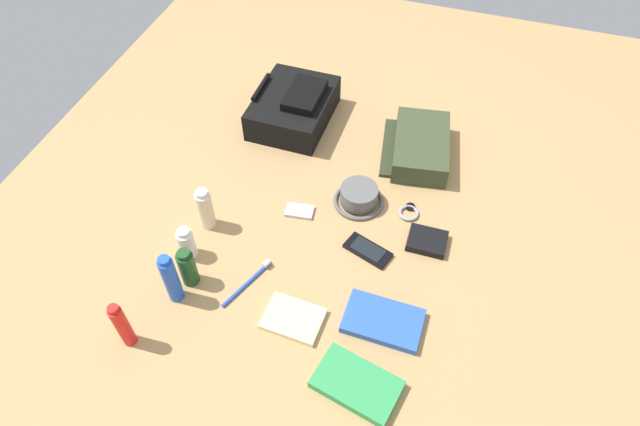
{
  "coord_description": "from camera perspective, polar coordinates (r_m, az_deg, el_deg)",
  "views": [
    {
      "loc": [
        -0.98,
        -0.32,
        1.27
      ],
      "look_at": [
        0.0,
        0.0,
        0.04
      ],
      "focal_mm": 30.82,
      "sensor_mm": 36.0,
      "label": 1
    }
  ],
  "objects": [
    {
      "name": "toothpaste_tube",
      "position": [
        1.57,
        -13.69,
        -3.07
      ],
      "size": [
        0.05,
        0.05,
        0.11
      ],
      "color": "white",
      "rests_on": "ground_plane"
    },
    {
      "name": "backpack",
      "position": [
        1.92,
        -2.72,
        10.94
      ],
      "size": [
        0.32,
        0.25,
        0.13
      ],
      "color": "black",
      "rests_on": "ground_plane"
    },
    {
      "name": "paperback_novel",
      "position": [
        1.37,
        3.83,
        -17.32
      ],
      "size": [
        0.16,
        0.22,
        0.03
      ],
      "color": "#2D934C",
      "rests_on": "ground_plane"
    },
    {
      "name": "shampoo_bottle",
      "position": [
        1.5,
        -13.58,
        -5.52
      ],
      "size": [
        0.05,
        0.05,
        0.13
      ],
      "color": "#19471E",
      "rests_on": "ground_plane"
    },
    {
      "name": "ground_plane",
      "position": [
        1.64,
        0.0,
        -1.16
      ],
      "size": [
        2.64,
        2.02,
        0.02
      ],
      "primitive_type": "cube",
      "color": "tan",
      "rests_on": "ground"
    },
    {
      "name": "wristwatch",
      "position": [
        1.67,
        9.21,
        0.09
      ],
      "size": [
        0.07,
        0.06,
        0.01
      ],
      "color": "#99999E",
      "rests_on": "ground_plane"
    },
    {
      "name": "toothbrush",
      "position": [
        1.52,
        -7.29,
        -6.98
      ],
      "size": [
        0.18,
        0.08,
        0.02
      ],
      "color": "blue",
      "rests_on": "ground_plane"
    },
    {
      "name": "sunscreen_spray",
      "position": [
        1.44,
        -19.84,
        -10.92
      ],
      "size": [
        0.03,
        0.03,
        0.16
      ],
      "color": "red",
      "rests_on": "ground_plane"
    },
    {
      "name": "wallet",
      "position": [
        1.6,
        11.05,
        -2.88
      ],
      "size": [
        0.09,
        0.11,
        0.02
      ],
      "primitive_type": "cube",
      "rotation": [
        0.0,
        0.0,
        0.01
      ],
      "color": "black",
      "rests_on": "ground_plane"
    },
    {
      "name": "media_player",
      "position": [
        1.65,
        -2.13,
        0.21
      ],
      "size": [
        0.06,
        0.09,
        0.01
      ],
      "color": "#B7B7BC",
      "rests_on": "ground_plane"
    },
    {
      "name": "toiletry_pouch",
      "position": [
        1.83,
        10.29,
        6.81
      ],
      "size": [
        0.31,
        0.25,
        0.08
      ],
      "color": "#384228",
      "rests_on": "ground_plane"
    },
    {
      "name": "cell_phone",
      "position": [
        1.57,
        4.99,
        -3.88
      ],
      "size": [
        0.1,
        0.15,
        0.01
      ],
      "color": "black",
      "rests_on": "ground_plane"
    },
    {
      "name": "lotion_bottle",
      "position": [
        1.61,
        -11.82,
        0.4
      ],
      "size": [
        0.05,
        0.05,
        0.14
      ],
      "color": "beige",
      "rests_on": "ground_plane"
    },
    {
      "name": "notepad",
      "position": [
        1.45,
        -2.8,
        -10.9
      ],
      "size": [
        0.12,
        0.16,
        0.02
      ],
      "primitive_type": "cube",
      "rotation": [
        0.0,
        0.0,
        -0.05
      ],
      "color": "beige",
      "rests_on": "ground_plane"
    },
    {
      "name": "travel_guidebook",
      "position": [
        1.45,
        6.55,
        -11.08
      ],
      "size": [
        0.13,
        0.2,
        0.02
      ],
      "color": "blue",
      "rests_on": "ground_plane"
    },
    {
      "name": "deodorant_spray",
      "position": [
        1.47,
        -15.23,
        -6.62
      ],
      "size": [
        0.04,
        0.04,
        0.17
      ],
      "color": "blue",
      "rests_on": "ground_plane"
    },
    {
      "name": "bucket_hat",
      "position": [
        1.67,
        4.06,
        1.71
      ],
      "size": [
        0.15,
        0.15,
        0.06
      ],
      "color": "#5C5C5C",
      "rests_on": "ground_plane"
    }
  ]
}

